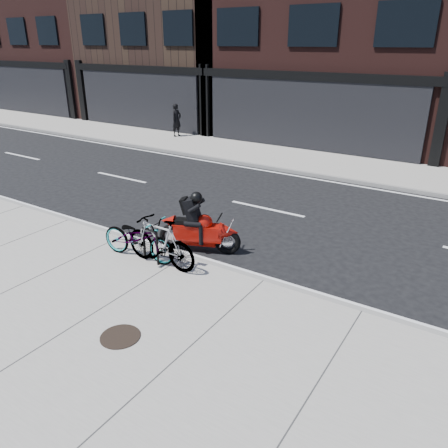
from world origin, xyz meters
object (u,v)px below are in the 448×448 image
Objects in this scene: manhole_cover at (120,337)px; motorcycle at (203,228)px; bicycle_front at (139,238)px; bicycle_rear at (160,242)px; bike_rack at (150,243)px; pedestrian at (177,120)px.

motorcycle is at bearing 103.51° from manhole_cover.
bicycle_rear is (0.63, 0.00, 0.05)m from bicycle_front.
bicycle_front is 0.63m from bicycle_rear.
bicycle_rear is at bearing -0.00° from bike_rack.
bicycle_rear reaches higher than bike_rack.
bicycle_rear reaches higher than bicycle_front.
bike_rack is at bearing 120.38° from manhole_cover.
bicycle_front is (-0.34, -0.00, 0.03)m from bike_rack.
manhole_cover is at bearing -97.46° from motorcycle.
motorcycle is (0.21, 1.25, -0.08)m from bicycle_rear.
bike_rack is at bearing -132.32° from motorcycle.
pedestrian reaches higher than manhole_cover.
motorcycle is at bearing -134.62° from pedestrian.
bike_rack is 1.20× the size of manhole_cover.
pedestrian reaches higher than motorcycle.
motorcycle is at bearing 171.27° from bicycle_rear.
pedestrian is (-7.83, 11.19, 0.32)m from bicycle_front.
bike_rack is at bearing -95.01° from bicycle_front.
manhole_cover is (1.68, -2.29, -0.49)m from bicycle_front.
motorcycle is 3.67m from manhole_cover.
bicycle_rear is 2.76× the size of manhole_cover.
bike_rack reaches higher than manhole_cover.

